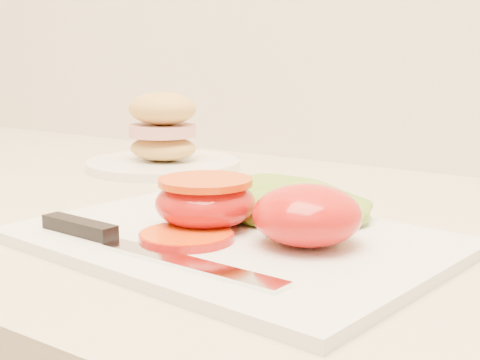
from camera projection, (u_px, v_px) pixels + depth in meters
The scene contains 8 objects.
cutting_board at pixel (233, 240), 0.57m from camera, with size 0.35×0.25×0.01m, color silver.
tomato_half_dome at pixel (307, 215), 0.53m from camera, with size 0.09×0.09×0.05m, color red.
tomato_half_cut at pixel (205, 201), 0.58m from camera, with size 0.09×0.09×0.04m.
tomato_slice_0 at pixel (186, 236), 0.54m from camera, with size 0.07×0.07×0.01m, color #CF4C09.
lettuce_leaf_0 at pixel (273, 200), 0.63m from camera, with size 0.16×0.10×0.03m, color #71A92C.
lettuce_leaf_1 at pixel (314, 209), 0.60m from camera, with size 0.11×0.08×0.02m, color #71A92C.
knife at pixel (118, 240), 0.53m from camera, with size 0.25×0.04×0.01m.
sandwich_plate at pixel (163, 142), 0.93m from camera, with size 0.21×0.21×0.11m.
Camera 1 is at (-0.20, 1.13, 1.09)m, focal length 50.00 mm.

